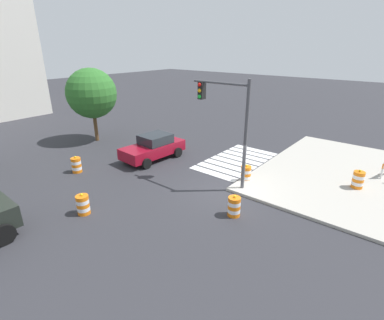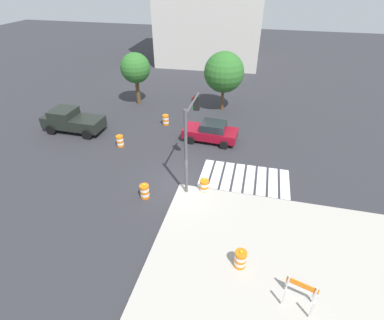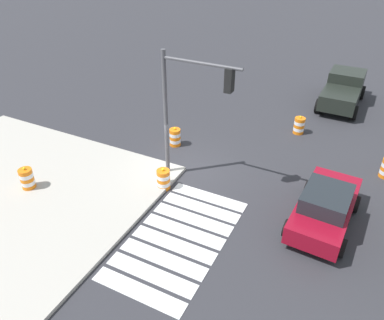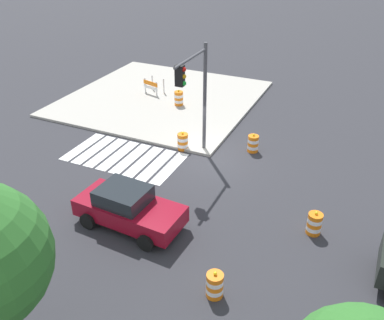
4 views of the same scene
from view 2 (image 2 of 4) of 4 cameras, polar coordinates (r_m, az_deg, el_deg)
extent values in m
plane|color=#2D2D33|center=(18.81, -2.43, -5.11)|extent=(120.00, 120.00, 0.00)
cube|color=#ADA89E|center=(14.32, 16.07, -23.10)|extent=(12.00, 12.00, 0.15)
cube|color=silver|center=(19.94, 2.76, -2.51)|extent=(0.60, 3.20, 0.02)
cube|color=silver|center=(19.85, 4.89, -2.80)|extent=(0.60, 3.20, 0.02)
cube|color=silver|center=(19.79, 7.03, -3.09)|extent=(0.60, 3.20, 0.02)
cube|color=silver|center=(19.75, 9.19, -3.38)|extent=(0.60, 3.20, 0.02)
cube|color=silver|center=(19.75, 11.35, -3.66)|extent=(0.60, 3.20, 0.02)
cube|color=silver|center=(19.77, 13.51, -3.94)|extent=(0.60, 3.20, 0.02)
cube|color=silver|center=(19.82, 15.67, -4.21)|extent=(0.60, 3.20, 0.02)
cube|color=silver|center=(19.90, 17.81, -4.47)|extent=(0.60, 3.20, 0.02)
cube|color=maroon|center=(23.41, 3.59, 5.31)|extent=(4.39, 2.07, 0.70)
cube|color=#1E2328|center=(23.06, 4.25, 6.64)|extent=(1.98, 1.70, 0.60)
cylinder|color=black|center=(23.07, -0.27, 3.93)|extent=(0.67, 0.28, 0.66)
cylinder|color=black|center=(24.67, 1.02, 6.03)|extent=(0.67, 0.28, 0.66)
cylinder|color=black|center=(22.54, 6.33, 2.94)|extent=(0.67, 0.28, 0.66)
cylinder|color=black|center=(24.18, 7.21, 5.14)|extent=(0.67, 0.28, 0.66)
cube|color=black|center=(26.01, -19.90, 6.79)|extent=(2.53, 2.04, 0.90)
cube|color=black|center=(27.07, -23.80, 7.66)|extent=(1.93, 2.03, 1.50)
cube|color=black|center=(27.85, -25.49, 7.24)|extent=(1.43, 1.92, 0.90)
cylinder|color=black|center=(27.16, -26.00, 5.38)|extent=(0.84, 0.31, 0.84)
cylinder|color=black|center=(28.56, -23.62, 7.33)|extent=(0.84, 0.31, 0.84)
cylinder|color=black|center=(25.19, -19.93, 4.74)|extent=(0.84, 0.31, 0.84)
cylinder|color=black|center=(26.69, -17.69, 6.84)|extent=(0.84, 0.31, 0.84)
cylinder|color=orange|center=(23.57, -13.87, 2.89)|extent=(0.56, 0.56, 0.18)
cylinder|color=white|center=(23.49, -13.93, 3.27)|extent=(0.56, 0.56, 0.18)
cylinder|color=orange|center=(23.40, -13.99, 3.65)|extent=(0.56, 0.56, 0.18)
cylinder|color=white|center=(23.31, -14.05, 4.03)|extent=(0.56, 0.56, 0.18)
cylinder|color=orange|center=(23.23, -14.11, 4.42)|extent=(0.56, 0.56, 0.18)
sphere|color=yellow|center=(23.16, -14.16, 4.74)|extent=(0.12, 0.12, 0.12)
cylinder|color=orange|center=(18.29, 2.39, -6.04)|extent=(0.56, 0.56, 0.18)
cylinder|color=white|center=(18.18, 2.40, -5.61)|extent=(0.56, 0.56, 0.18)
cylinder|color=orange|center=(18.07, 2.41, -5.17)|extent=(0.56, 0.56, 0.18)
cylinder|color=white|center=(17.95, 2.43, -4.72)|extent=(0.56, 0.56, 0.18)
cylinder|color=orange|center=(17.84, 2.44, -4.26)|extent=(0.56, 0.56, 0.18)
sphere|color=yellow|center=(17.75, 2.45, -3.88)|extent=(0.12, 0.12, 0.12)
cylinder|color=orange|center=(18.13, -9.20, -6.98)|extent=(0.56, 0.56, 0.18)
cylinder|color=white|center=(18.01, -9.25, -6.55)|extent=(0.56, 0.56, 0.18)
cylinder|color=orange|center=(17.90, -9.30, -6.11)|extent=(0.56, 0.56, 0.18)
cylinder|color=white|center=(17.78, -9.36, -5.66)|extent=(0.56, 0.56, 0.18)
cylinder|color=orange|center=(17.67, -9.41, -5.21)|extent=(0.56, 0.56, 0.18)
sphere|color=yellow|center=(17.58, -9.45, -4.83)|extent=(0.12, 0.12, 0.12)
cylinder|color=orange|center=(26.33, -5.16, 7.18)|extent=(0.56, 0.56, 0.18)
cylinder|color=white|center=(26.25, -5.18, 7.54)|extent=(0.56, 0.56, 0.18)
cylinder|color=orange|center=(26.18, -5.20, 7.89)|extent=(0.56, 0.56, 0.18)
cylinder|color=white|center=(26.10, -5.22, 8.25)|extent=(0.56, 0.56, 0.18)
cylinder|color=orange|center=(26.02, -5.24, 8.60)|extent=(0.56, 0.56, 0.18)
sphere|color=yellow|center=(25.96, -5.26, 8.90)|extent=(0.12, 0.12, 0.12)
cylinder|color=orange|center=(14.52, 9.35, -19.55)|extent=(0.56, 0.56, 0.18)
cylinder|color=white|center=(14.38, 9.42, -19.12)|extent=(0.56, 0.56, 0.18)
cylinder|color=orange|center=(14.23, 9.49, -18.68)|extent=(0.56, 0.56, 0.18)
cylinder|color=white|center=(14.09, 9.56, -18.23)|extent=(0.56, 0.56, 0.18)
cylinder|color=orange|center=(13.95, 9.63, -17.77)|extent=(0.56, 0.56, 0.18)
sphere|color=yellow|center=(13.84, 9.69, -17.38)|extent=(0.12, 0.12, 0.12)
cube|color=silver|center=(13.89, 18.32, -22.06)|extent=(0.09, 0.09, 1.00)
cube|color=silver|center=(13.48, 17.55, -24.34)|extent=(0.09, 0.09, 1.00)
cube|color=silver|center=(13.93, 23.04, -23.32)|extent=(0.09, 0.09, 1.00)
cube|color=silver|center=(13.52, 22.49, -25.65)|extent=(0.09, 0.09, 1.00)
cube|color=orange|center=(13.71, 20.91, -22.05)|extent=(1.26, 0.39, 0.28)
cube|color=white|center=(13.95, 20.64, -22.76)|extent=(1.26, 0.39, 0.20)
cylinder|color=#4C4C51|center=(16.51, -1.22, 1.17)|extent=(0.18, 0.18, 5.50)
cylinder|color=#4C4C51|center=(16.76, 0.07, 11.15)|extent=(0.12, 3.20, 0.12)
cube|color=black|center=(17.94, 0.92, 11.15)|extent=(0.36, 0.28, 0.90)
sphere|color=red|center=(17.87, 0.32, 12.09)|extent=(0.20, 0.20, 0.20)
sphere|color=#F2A514|center=(17.98, 0.32, 11.20)|extent=(0.20, 0.20, 0.20)
sphere|color=green|center=(18.10, 0.31, 10.32)|extent=(0.20, 0.20, 0.20)
cylinder|color=brown|center=(28.97, 6.01, 12.07)|extent=(0.28, 0.28, 2.40)
sphere|color=#2D6B28|center=(28.16, 6.32, 16.81)|extent=(3.73, 3.73, 3.73)
cylinder|color=brown|center=(30.68, -10.63, 13.18)|extent=(0.39, 0.39, 2.65)
sphere|color=#2D6B28|center=(29.97, -11.10, 17.37)|extent=(2.89, 2.89, 2.89)
camera|label=1|loc=(17.86, -50.62, 5.96)|focal=27.20mm
camera|label=3|loc=(22.51, 38.66, 21.93)|focal=35.04mm
camera|label=4|loc=(33.10, -7.07, 31.41)|focal=38.88mm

